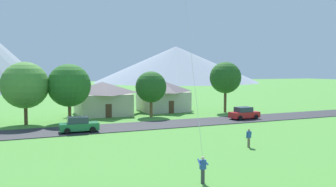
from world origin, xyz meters
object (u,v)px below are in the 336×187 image
tree_near_left (69,85)px  parked_car_green_west_end (79,125)px  tree_left_of_center (25,85)px  tree_far_right (151,87)px  tree_right_of_center (225,78)px  watcher_person (249,138)px  parked_car_red_mid_west (244,113)px  house_right_center (163,95)px  house_left_center (102,98)px

tree_near_left → parked_car_green_west_end: (-0.06, -8.02, -4.04)m
tree_left_of_center → tree_far_right: 17.29m
tree_far_right → parked_car_green_west_end: (-11.97, -9.19, -3.55)m
tree_right_of_center → watcher_person: tree_right_of_center is taller
tree_far_right → watcher_person: bearing=-87.6°
tree_near_left → tree_left_of_center: 5.36m
tree_left_of_center → tree_right_of_center: 30.18m
parked_car_green_west_end → parked_car_red_mid_west: same height
tree_left_of_center → parked_car_green_west_end: 10.66m
tree_left_of_center → tree_far_right: (17.26, 0.92, -0.60)m
parked_car_red_mid_west → house_right_center: bearing=115.2°
house_right_center → parked_car_red_mid_west: (6.57, -13.95, -1.76)m
tree_left_of_center → parked_car_green_west_end: tree_left_of_center is taller
house_right_center → tree_near_left: bearing=-156.3°
house_left_center → tree_near_left: (-5.79, -6.38, 2.26)m
house_left_center → watcher_person: bearing=-75.8°
tree_right_of_center → house_left_center: bearing=164.7°
tree_right_of_center → tree_left_of_center: bearing=-178.3°
house_right_center → parked_car_red_mid_west: size_ratio=1.85×
tree_far_right → parked_car_red_mid_west: size_ratio=1.59×
tree_right_of_center → tree_far_right: 12.96m
tree_right_of_center → parked_car_green_west_end: size_ratio=1.94×
house_left_center → watcher_person: 28.78m
parked_car_red_mid_west → watcher_person: 17.73m
tree_near_left → parked_car_green_west_end: bearing=-90.5°
parked_car_green_west_end → watcher_person: (12.90, -13.45, 0.01)m
tree_right_of_center → parked_car_green_west_end: 26.94m
house_left_center → tree_near_left: bearing=-132.2°
tree_near_left → parked_car_red_mid_west: tree_near_left is taller
house_left_center → tree_far_right: bearing=-40.4°
tree_far_right → watcher_person: 22.94m
house_left_center → parked_car_green_west_end: (-5.85, -14.40, -1.77)m
house_left_center → parked_car_green_west_end: 15.64m
tree_far_right → parked_car_green_west_end: 15.50m
parked_car_red_mid_west → tree_right_of_center: bearing=76.0°
parked_car_green_west_end → tree_right_of_center: bearing=20.3°
house_right_center → watcher_person: 28.86m
house_left_center → tree_near_left: 8.90m
tree_right_of_center → parked_car_red_mid_west: 9.53m
tree_near_left → tree_right_of_center: bearing=2.7°
house_right_center → tree_right_of_center: bearing=-34.9°
tree_near_left → tree_right_of_center: tree_right_of_center is taller
house_right_center → parked_car_red_mid_west: house_right_center is taller
parked_car_red_mid_west → watcher_person: size_ratio=2.53×
tree_near_left → tree_far_right: tree_near_left is taller
house_right_center → tree_far_right: 7.59m
tree_near_left → tree_left_of_center: (-5.36, 0.25, 0.11)m
tree_left_of_center → parked_car_red_mid_west: bearing=-14.1°
tree_left_of_center → tree_far_right: size_ratio=1.18×
house_right_center → parked_car_red_mid_west: 15.52m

